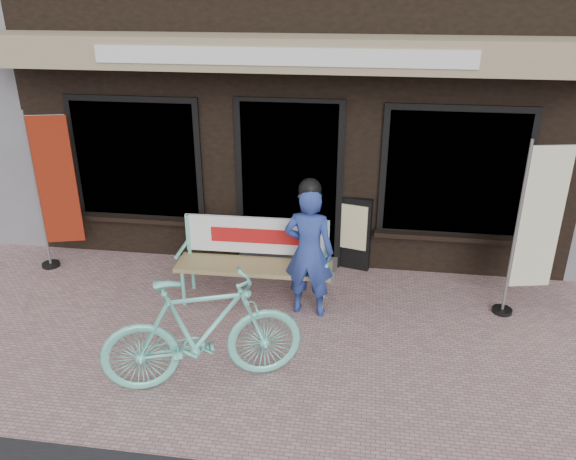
% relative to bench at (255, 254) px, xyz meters
% --- Properties ---
extents(ground, '(70.00, 70.00, 0.00)m').
position_rel_bench_xyz_m(ground, '(0.26, -1.06, -0.57)').
color(ground, '#A57E7E').
rests_on(ground, ground).
extents(storefront, '(7.00, 6.77, 6.00)m').
position_rel_bench_xyz_m(storefront, '(0.26, 3.90, 2.42)').
color(storefront, black).
rests_on(storefront, ground).
extents(bench, '(1.80, 0.50, 0.97)m').
position_rel_bench_xyz_m(bench, '(0.00, 0.00, 0.00)').
color(bench, '#71DEC6').
rests_on(bench, ground).
extents(person, '(0.58, 0.41, 1.60)m').
position_rel_bench_xyz_m(person, '(0.65, -0.24, 0.21)').
color(person, navy).
rests_on(person, ground).
extents(bicycle, '(1.90, 1.13, 1.10)m').
position_rel_bench_xyz_m(bicycle, '(-0.16, -1.62, -0.02)').
color(bicycle, '#71DEC6').
rests_on(bicycle, ground).
extents(nobori_red, '(0.62, 0.29, 2.08)m').
position_rel_bench_xyz_m(nobori_red, '(-2.65, 0.44, 0.50)').
color(nobori_red, gray).
rests_on(nobori_red, ground).
extents(nobori_cream, '(0.60, 0.26, 2.02)m').
position_rel_bench_xyz_m(nobori_cream, '(3.04, 0.10, 0.47)').
color(nobori_cream, gray).
rests_on(nobori_cream, ground).
extents(menu_stand, '(0.50, 0.22, 0.98)m').
position_rel_bench_xyz_m(menu_stand, '(1.08, 0.93, -0.07)').
color(menu_stand, black).
rests_on(menu_stand, ground).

